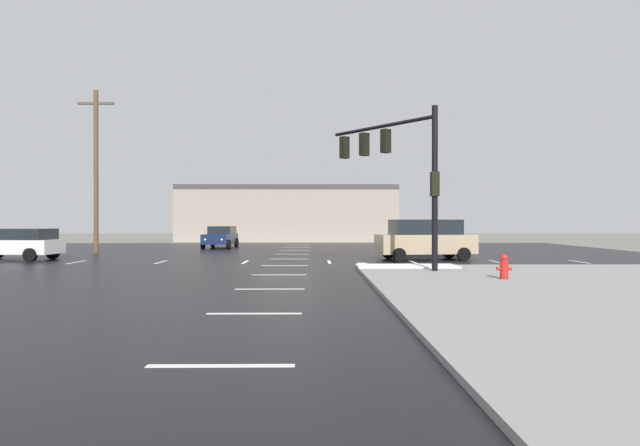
% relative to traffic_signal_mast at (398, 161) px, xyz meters
% --- Properties ---
extents(ground_plane, '(120.00, 120.00, 0.00)m').
position_rel_traffic_signal_mast_xyz_m(ground_plane, '(-4.59, 4.38, -4.35)').
color(ground_plane, slate).
extents(road_asphalt, '(44.00, 44.00, 0.02)m').
position_rel_traffic_signal_mast_xyz_m(road_asphalt, '(-4.59, 4.38, -4.34)').
color(road_asphalt, black).
rests_on(road_asphalt, ground_plane).
extents(snow_strip_curbside, '(4.00, 1.60, 0.06)m').
position_rel_traffic_signal_mast_xyz_m(snow_strip_curbside, '(0.41, 0.38, -4.18)').
color(snow_strip_curbside, white).
rests_on(snow_strip_curbside, sidewalk_corner).
extents(lane_markings, '(36.15, 36.15, 0.01)m').
position_rel_traffic_signal_mast_xyz_m(lane_markings, '(-3.38, 3.00, -4.32)').
color(lane_markings, silver).
rests_on(lane_markings, road_asphalt).
extents(traffic_signal_mast, '(3.65, 4.42, 6.09)m').
position_rel_traffic_signal_mast_xyz_m(traffic_signal_mast, '(0.00, 0.00, 0.00)').
color(traffic_signal_mast, black).
rests_on(traffic_signal_mast, sidewalk_corner).
extents(fire_hydrant, '(0.48, 0.26, 0.79)m').
position_rel_traffic_signal_mast_xyz_m(fire_hydrant, '(2.69, -4.17, -3.81)').
color(fire_hydrant, red).
rests_on(fire_hydrant, sidewalk_corner).
extents(strip_building_background, '(21.26, 8.00, 5.45)m').
position_rel_traffic_signal_mast_xyz_m(strip_building_background, '(-5.88, 32.70, -1.62)').
color(strip_building_background, gray).
rests_on(strip_building_background, ground_plane).
extents(sedan_navy, '(2.16, 4.59, 1.58)m').
position_rel_traffic_signal_mast_xyz_m(sedan_navy, '(-10.14, 17.93, -3.49)').
color(sedan_navy, '#141E47').
rests_on(sedan_navy, road_asphalt).
extents(sedan_white, '(4.68, 2.42, 1.58)m').
position_rel_traffic_signal_mast_xyz_m(sedan_white, '(-18.18, 5.71, -3.49)').
color(sedan_white, white).
rests_on(sedan_white, road_asphalt).
extents(suv_tan, '(5.00, 2.62, 2.03)m').
position_rel_traffic_signal_mast_xyz_m(suv_tan, '(2.29, 5.73, -3.26)').
color(suv_tan, tan).
rests_on(suv_tan, road_asphalt).
extents(sedan_black, '(4.58, 2.13, 1.58)m').
position_rel_traffic_signal_mast_xyz_m(sedan_black, '(3.59, 12.04, -3.49)').
color(sedan_black, black).
rests_on(sedan_black, road_asphalt).
extents(utility_pole_far, '(2.20, 0.28, 10.02)m').
position_rel_traffic_signal_mast_xyz_m(utility_pole_far, '(-16.73, 11.82, 0.88)').
color(utility_pole_far, brown).
rests_on(utility_pole_far, ground_plane).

